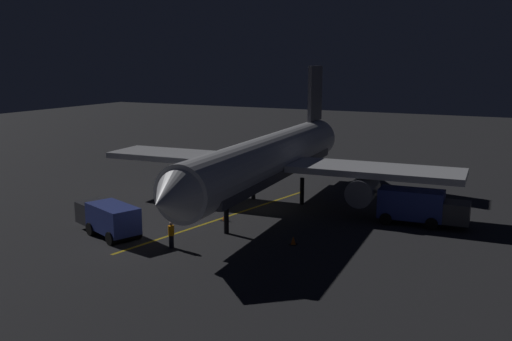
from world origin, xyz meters
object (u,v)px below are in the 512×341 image
Objects in this scene: baggage_truck at (109,219)px; traffic_cone_near_left at (225,217)px; ground_crew_worker at (171,235)px; traffic_cone_near_right at (293,241)px; catering_truck at (419,207)px; airliner at (270,160)px.

baggage_truck is 8.68m from traffic_cone_near_left.
traffic_cone_near_right is (-6.81, -4.15, -0.64)m from ground_crew_worker.
catering_truck reaches higher than baggage_truck.
traffic_cone_near_right is (-6.89, 2.94, 0.00)m from traffic_cone_near_left.
baggage_truck reaches higher than traffic_cone_near_left.
baggage_truck is 11.33× the size of traffic_cone_near_left.
catering_truck is at bearing -157.79° from traffic_cone_near_left.
airliner is 5.48× the size of baggage_truck.
ground_crew_worker reaches higher than traffic_cone_near_left.
traffic_cone_near_left is at bearing 76.89° from airliner.
ground_crew_worker is at bearing 90.64° from traffic_cone_near_left.
airliner is 14.07m from baggage_truck.
traffic_cone_near_right is at bearing 52.37° from catering_truck.
ground_crew_worker is 7.12m from traffic_cone_near_left.
baggage_truck is at bearing 17.01° from traffic_cone_near_right.
baggage_truck is 0.95× the size of catering_truck.
traffic_cone_near_right is (6.48, 8.40, -1.09)m from catering_truck.
ground_crew_worker is 3.16× the size of traffic_cone_near_left.
catering_truck is (-12.12, -0.10, -2.60)m from airliner.
baggage_truck is at bearing 61.08° from airliner.
airliner reaches higher than catering_truck.
baggage_truck is at bearing 51.06° from traffic_cone_near_left.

